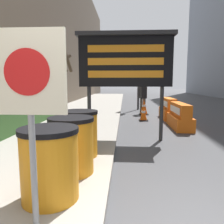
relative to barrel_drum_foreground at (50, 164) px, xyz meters
The scene contains 14 objects.
hedge_strip 5.03m from the barrel_drum_foreground, 120.84° to the left, with size 0.90×6.98×0.90m.
bare_tree 8.79m from the barrel_drum_foreground, 106.33° to the left, with size 1.75×1.94×3.82m.
barrel_drum_foreground is the anchor object (origin of this frame).
barrel_drum_middle 0.81m from the barrel_drum_foreground, 85.09° to the left, with size 0.72×0.72×0.89m.
barrel_drum_back 1.62m from the barrel_drum_foreground, 88.90° to the left, with size 0.72×0.72×0.89m.
warning_sign 1.08m from the barrel_drum_foreground, 86.15° to the right, with size 0.70×0.08×1.90m.
message_board 3.80m from the barrel_drum_foreground, 74.66° to the left, with size 2.55×0.36×2.84m.
jersey_barrier_orange_far 5.81m from the barrel_drum_foreground, 61.01° to the left, with size 0.58×1.71×0.86m.
jersey_barrier_orange_near 7.59m from the barrel_drum_foreground, 68.22° to the left, with size 0.58×1.60×0.91m.
traffic_cone_near 6.70m from the barrel_drum_foreground, 75.41° to the left, with size 0.36×0.36×0.64m.
traffic_cone_mid 7.24m from the barrel_drum_foreground, 61.94° to the left, with size 0.37×0.37×0.66m.
traffic_cone_far 8.49m from the barrel_drum_foreground, 77.36° to the left, with size 0.44×0.44×0.78m.
traffic_light_near_curb 10.73m from the barrel_drum_foreground, 80.62° to the left, with size 0.28×0.44×4.39m.
pedestrian_worker 8.66m from the barrel_drum_foreground, 77.91° to the left, with size 0.36×0.49×1.65m.
Camera 1 is at (0.21, -1.69, 1.54)m, focal length 35.00 mm.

